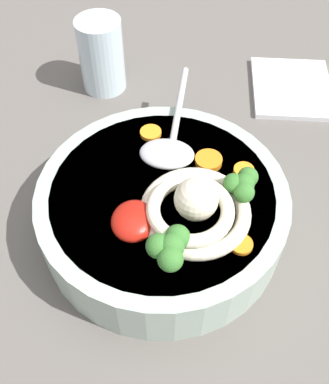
% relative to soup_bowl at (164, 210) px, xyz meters
% --- Properties ---
extents(table_slab, '(1.24, 1.24, 0.04)m').
position_rel_soup_bowl_xyz_m(table_slab, '(0.01, -0.00, -0.05)').
color(table_slab, '#5B5651').
rests_on(table_slab, ground).
extents(soup_bowl, '(0.27, 0.27, 0.06)m').
position_rel_soup_bowl_xyz_m(soup_bowl, '(0.00, 0.00, 0.00)').
color(soup_bowl, '#9EB2A3').
rests_on(soup_bowl, table_slab).
extents(noodle_pile, '(0.12, 0.12, 0.05)m').
position_rel_soup_bowl_xyz_m(noodle_pile, '(0.03, 0.03, 0.05)').
color(noodle_pile, beige).
rests_on(noodle_pile, soup_bowl).
extents(soup_spoon, '(0.17, 0.06, 0.02)m').
position_rel_soup_bowl_xyz_m(soup_spoon, '(-0.06, 0.00, 0.04)').
color(soup_spoon, '#B7B7BC').
rests_on(soup_spoon, soup_bowl).
extents(chili_sauce_dollop, '(0.05, 0.04, 0.02)m').
position_rel_soup_bowl_xyz_m(chili_sauce_dollop, '(0.05, -0.02, 0.04)').
color(chili_sauce_dollop, '#B2190F').
rests_on(chili_sauce_dollop, soup_bowl).
extents(broccoli_floret_near_spoon, '(0.05, 0.04, 0.04)m').
position_rel_soup_bowl_xyz_m(broccoli_floret_near_spoon, '(0.08, 0.01, 0.05)').
color(broccoli_floret_near_spoon, '#7A9E60').
rests_on(broccoli_floret_near_spoon, soup_bowl).
extents(broccoli_floret_left, '(0.04, 0.04, 0.03)m').
position_rel_soup_bowl_xyz_m(broccoli_floret_left, '(-0.00, 0.08, 0.05)').
color(broccoli_floret_left, '#7A9E60').
rests_on(broccoli_floret_left, soup_bowl).
extents(carrot_slice_extra_a, '(0.02, 0.02, 0.01)m').
position_rel_soup_bowl_xyz_m(carrot_slice_extra_a, '(-0.03, 0.08, 0.03)').
color(carrot_slice_extra_a, orange).
rests_on(carrot_slice_extra_a, soup_bowl).
extents(carrot_slice_rear, '(0.02, 0.02, 0.00)m').
position_rel_soup_bowl_xyz_m(carrot_slice_rear, '(-0.08, -0.02, 0.03)').
color(carrot_slice_rear, orange).
rests_on(carrot_slice_rear, soup_bowl).
extents(carrot_slice_beside_noodles, '(0.02, 0.02, 0.00)m').
position_rel_soup_bowl_xyz_m(carrot_slice_beside_noodles, '(0.06, 0.08, 0.03)').
color(carrot_slice_beside_noodles, orange).
rests_on(carrot_slice_beside_noodles, soup_bowl).
extents(carrot_slice_extra_b, '(0.03, 0.03, 0.01)m').
position_rel_soup_bowl_xyz_m(carrot_slice_extra_b, '(-0.05, 0.04, 0.04)').
color(carrot_slice_extra_b, orange).
rests_on(carrot_slice_extra_b, soup_bowl).
extents(drinking_glass, '(0.06, 0.06, 0.11)m').
position_rel_soup_bowl_xyz_m(drinking_glass, '(-0.24, -0.12, 0.02)').
color(drinking_glass, silver).
rests_on(drinking_glass, table_slab).
extents(folded_napkin, '(0.14, 0.12, 0.01)m').
position_rel_soup_bowl_xyz_m(folded_napkin, '(-0.26, 0.16, -0.03)').
color(folded_napkin, white).
rests_on(folded_napkin, table_slab).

